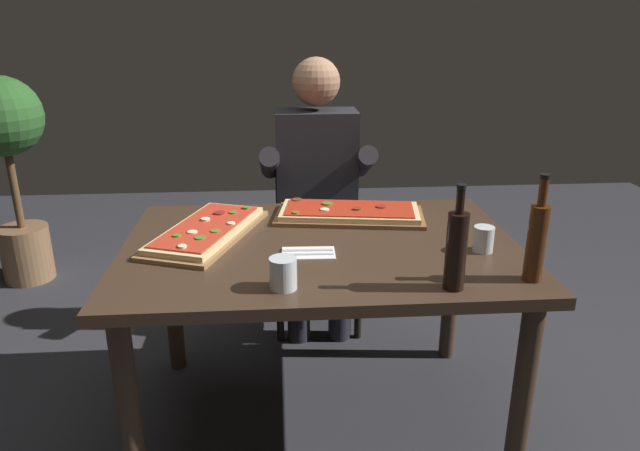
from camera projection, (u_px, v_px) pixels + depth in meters
ground_plane at (321, 416)px, 2.32m from camera, size 6.40×6.40×0.00m
dining_table at (321, 268)px, 2.11m from camera, size 1.40×0.96×0.74m
pizza_rectangular_front at (350, 213)px, 2.33m from camera, size 0.62×0.35×0.05m
pizza_rectangular_left at (207, 231)px, 2.14m from camera, size 0.45×0.63×0.05m
wine_bottle_dark at (456, 249)px, 1.69m from camera, size 0.06×0.06×0.32m
oil_bottle_amber at (537, 240)px, 1.75m from camera, size 0.06×0.06×0.33m
tumbler_near_camera at (283, 275)px, 1.72m from camera, size 0.08×0.08×0.10m
tumbler_far_side at (483, 239)px, 1.99m from camera, size 0.07×0.07×0.09m
napkin_cutlery_set at (308, 254)px, 1.97m from camera, size 0.18×0.12×0.01m
diner_chair at (315, 228)px, 2.96m from camera, size 0.44×0.44×0.87m
seated_diner at (317, 186)px, 2.76m from camera, size 0.53×0.41×1.33m
potted_plant_corner at (8, 151)px, 3.27m from camera, size 0.44×0.44×1.20m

